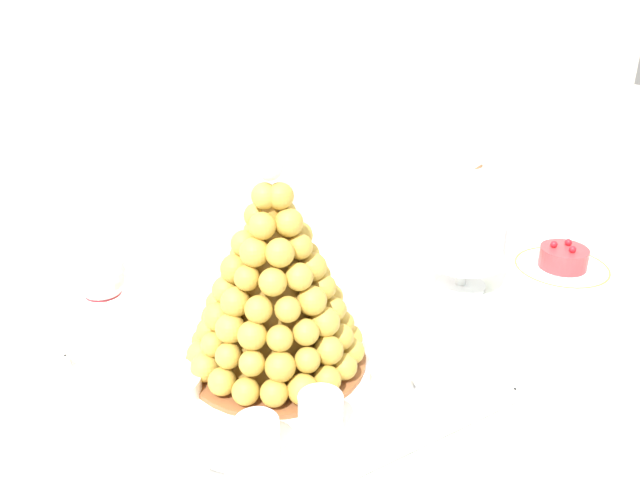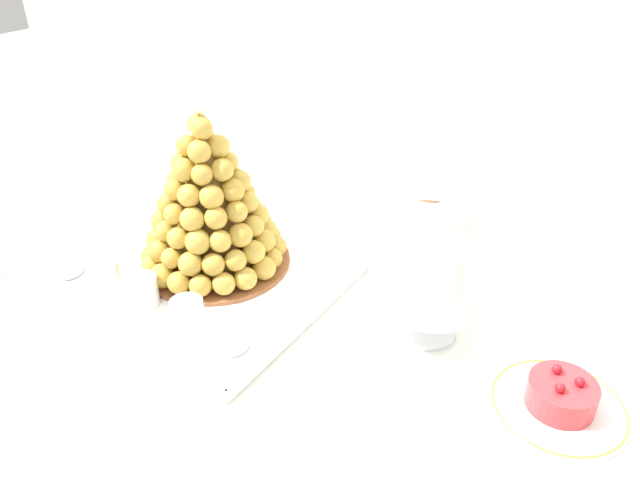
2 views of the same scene
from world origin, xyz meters
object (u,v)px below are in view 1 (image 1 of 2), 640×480
Objects in this scene: croquembouche at (275,288)px; dessert_cup_centre at (321,414)px; dessert_cup_right at (434,368)px; fruit_tart_plate at (563,262)px; dessert_cup_left at (182,471)px; dessert_cup_mid_left at (257,439)px; dessert_cup_mid_right at (389,388)px; serving_tray at (282,382)px; macaron_goblet at (468,213)px; wine_glass at (101,280)px; creme_brulee_ramekin at (168,385)px.

croquembouche is 5.52× the size of dessert_cup_centre.
dessert_cup_right is 0.33× the size of fruit_tart_plate.
dessert_cup_left is at bearing -169.60° from fruit_tart_plate.
dessert_cup_mid_left is 0.76m from fruit_tart_plate.
dessert_cup_mid_right is at bearing -178.12° from dessert_cup_right.
croquembouche is 0.22m from dessert_cup_mid_left.
serving_tray is 0.12m from dessert_cup_centre.
dessert_cup_right is at bearing -140.07° from macaron_goblet.
dessert_cup_right is at bearing -0.04° from dessert_cup_centre.
macaron_goblet reaches higher than dessert_cup_mid_left.
serving_tray is 8.90× the size of dessert_cup_centre.
wine_glass reaches higher than fruit_tart_plate.
dessert_cup_centre is (0.19, 0.01, -0.00)m from dessert_cup_left.
dessert_cup_right is (0.38, 0.01, -0.01)m from dessert_cup_left.
dessert_cup_mid_left is at bearing -125.34° from croquembouche.
croquembouche reaches higher than creme_brulee_ramekin.
macaron_goblet is at bearing 24.92° from dessert_cup_centre.
fruit_tart_plate reaches higher than creme_brulee_ramekin.
dessert_cup_left is 0.24× the size of macaron_goblet.
macaron_goblet is at bearing -12.43° from wine_glass.
dessert_cup_left is 1.04× the size of dessert_cup_centre.
wine_glass reaches higher than creme_brulee_ramekin.
dessert_cup_centre is 0.49m from macaron_goblet.
macaron_goblet reaches higher than creme_brulee_ramekin.
dessert_cup_centre is at bearing 178.51° from dessert_cup_mid_right.
dessert_cup_mid_right is at bearing -34.63° from creme_brulee_ramekin.
dessert_cup_centre is (-0.00, -0.12, 0.03)m from serving_tray.
fruit_tart_plate is (0.22, -0.05, -0.13)m from macaron_goblet.
wine_glass is (-0.04, 0.16, 0.10)m from creme_brulee_ramekin.
dessert_cup_mid_right is (0.10, -0.12, 0.03)m from serving_tray.
dessert_cup_right is 0.38m from creme_brulee_ramekin.
wine_glass is at bearing 167.57° from macaron_goblet.
macaron_goblet is (0.43, 0.09, 0.14)m from serving_tray.
dessert_cup_centre is 0.35× the size of wine_glass.
dessert_cup_mid_left is at bearing -130.03° from serving_tray.
serving_tray is 0.15m from dessert_cup_mid_left.
dessert_cup_mid_right is (0.09, -0.16, -0.11)m from croquembouche.
wine_glass is at bearing 167.30° from fruit_tart_plate.
wine_glass is (-0.84, 0.19, 0.11)m from fruit_tart_plate.
dessert_cup_mid_left is (0.10, 0.01, -0.00)m from dessert_cup_left.
macaron_goblet is (0.53, 0.20, 0.12)m from dessert_cup_mid_left.
dessert_cup_mid_left is 0.95× the size of dessert_cup_centre.
dessert_cup_centre is 0.67m from fruit_tart_plate.
fruit_tart_plate is at bearing -1.76° from creme_brulee_ramekin.
dessert_cup_right is 0.34m from macaron_goblet.
serving_tray is at bearing 49.97° from dessert_cup_mid_left.
macaron_goblet is (0.24, 0.20, 0.12)m from dessert_cup_right.
wine_glass is (-0.09, 0.34, 0.09)m from dessert_cup_mid_left.
wine_glass is (-0.29, 0.34, 0.10)m from dessert_cup_mid_right.
dessert_cup_centre is at bearing -61.67° from wine_glass.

